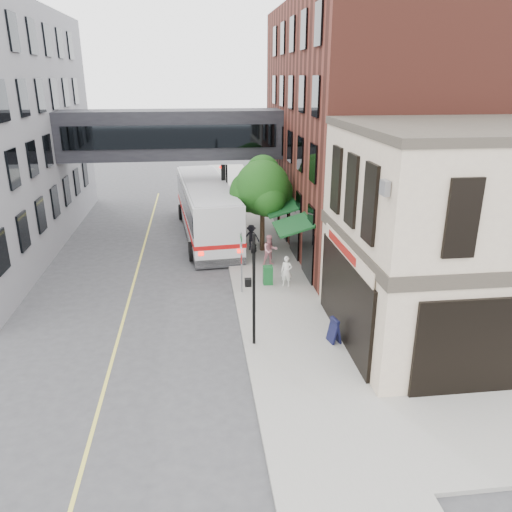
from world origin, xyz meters
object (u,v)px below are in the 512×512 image
object	(u,v)px
bus	(206,207)
newspaper_box	(268,275)
pedestrian_c	(251,237)
sandwich_board	(334,330)
pedestrian_a	(286,271)
pedestrian_b	(270,250)

from	to	relation	value
bus	newspaper_box	distance (m)	9.59
bus	pedestrian_c	xyz separation A→B (m)	(2.56, -3.75, -1.03)
bus	newspaper_box	bearing A→B (deg)	-72.92
bus	newspaper_box	xyz separation A→B (m)	(2.79, -9.07, -1.34)
sandwich_board	pedestrian_a	bearing A→B (deg)	85.20
pedestrian_a	bus	bearing A→B (deg)	131.20
pedestrian_a	pedestrian_b	xyz separation A→B (m)	(-0.38, 3.02, 0.08)
pedestrian_c	newspaper_box	world-z (taller)	pedestrian_c
pedestrian_c	sandwich_board	size ratio (longest dim) A/B	1.55
sandwich_board	bus	bearing A→B (deg)	93.21
pedestrian_b	pedestrian_c	distance (m)	2.76
newspaper_box	pedestrian_c	bearing A→B (deg)	92.95
pedestrian_a	pedestrian_b	distance (m)	3.04
newspaper_box	sandwich_board	bearing A→B (deg)	-73.42
bus	sandwich_board	xyz separation A→B (m)	(4.54, -15.14, -1.30)
pedestrian_a	newspaper_box	world-z (taller)	pedestrian_a
pedestrian_b	pedestrian_a	bearing A→B (deg)	-90.16
pedestrian_b	newspaper_box	bearing A→B (deg)	-107.94
bus	newspaper_box	world-z (taller)	bus
newspaper_box	pedestrian_b	bearing A→B (deg)	79.79
pedestrian_c	sandwich_board	bearing A→B (deg)	-62.64
pedestrian_c	sandwich_board	world-z (taller)	pedestrian_c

